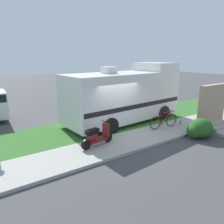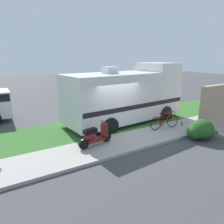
{
  "view_description": "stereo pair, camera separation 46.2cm",
  "coord_description": "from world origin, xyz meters",
  "px_view_note": "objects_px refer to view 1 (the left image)",
  "views": [
    {
      "loc": [
        -6.18,
        -8.28,
        3.82
      ],
      "look_at": [
        -0.26,
        0.3,
        1.1
      ],
      "focal_mm": 34.49,
      "sensor_mm": 36.0,
      "label": 1
    },
    {
      "loc": [
        -5.79,
        -8.53,
        3.82
      ],
      "look_at": [
        -0.26,
        0.3,
        1.1
      ],
      "focal_mm": 34.49,
      "sensor_mm": 36.0,
      "label": 2
    }
  ],
  "objects_px": {
    "motorhome_rv": "(125,95)",
    "bottle_green": "(180,123)",
    "scooter": "(96,136)",
    "bicycle": "(164,121)"
  },
  "relations": [
    {
      "from": "bottle_green",
      "to": "scooter",
      "type": "bearing_deg",
      "value": 178.32
    },
    {
      "from": "scooter",
      "to": "bottle_green",
      "type": "xyz_separation_m",
      "value": [
        5.28,
        -0.16,
        -0.35
      ]
    },
    {
      "from": "bicycle",
      "to": "bottle_green",
      "type": "xyz_separation_m",
      "value": [
        1.13,
        -0.2,
        -0.28
      ]
    },
    {
      "from": "bicycle",
      "to": "scooter",
      "type": "bearing_deg",
      "value": -179.32
    },
    {
      "from": "motorhome_rv",
      "to": "bottle_green",
      "type": "height_order",
      "value": "motorhome_rv"
    },
    {
      "from": "motorhome_rv",
      "to": "bicycle",
      "type": "distance_m",
      "value": 2.7
    },
    {
      "from": "bicycle",
      "to": "bottle_green",
      "type": "bearing_deg",
      "value": -10.23
    },
    {
      "from": "motorhome_rv",
      "to": "bicycle",
      "type": "bearing_deg",
      "value": -71.43
    },
    {
      "from": "bicycle",
      "to": "bottle_green",
      "type": "relative_size",
      "value": 6.75
    },
    {
      "from": "motorhome_rv",
      "to": "scooter",
      "type": "height_order",
      "value": "motorhome_rv"
    }
  ]
}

